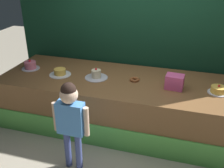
{
  "coord_description": "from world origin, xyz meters",
  "views": [
    {
      "loc": [
        0.67,
        -2.77,
        2.38
      ],
      "look_at": [
        -0.26,
        0.38,
        0.8
      ],
      "focal_mm": 41.9,
      "sensor_mm": 36.0,
      "label": 1
    }
  ],
  "objects_px": {
    "cake_left": "(60,72)",
    "cake_right": "(218,90)",
    "pink_box": "(175,82)",
    "cake_center": "(96,75)",
    "donut": "(135,79)",
    "cake_far_left": "(30,65)",
    "child_figure": "(70,115)"
  },
  "relations": [
    {
      "from": "donut",
      "to": "cake_left",
      "type": "bearing_deg",
      "value": -174.23
    },
    {
      "from": "cake_far_left",
      "to": "pink_box",
      "type": "bearing_deg",
      "value": -1.58
    },
    {
      "from": "donut",
      "to": "cake_center",
      "type": "height_order",
      "value": "cake_center"
    },
    {
      "from": "pink_box",
      "to": "donut",
      "type": "relative_size",
      "value": 1.63
    },
    {
      "from": "cake_left",
      "to": "cake_center",
      "type": "distance_m",
      "value": 0.58
    },
    {
      "from": "cake_far_left",
      "to": "cake_left",
      "type": "xyz_separation_m",
      "value": [
        0.57,
        -0.09,
        -0.02
      ]
    },
    {
      "from": "donut",
      "to": "cake_right",
      "type": "xyz_separation_m",
      "value": [
        1.15,
        -0.07,
        0.02
      ]
    },
    {
      "from": "cake_center",
      "to": "cake_right",
      "type": "distance_m",
      "value": 1.72
    },
    {
      "from": "child_figure",
      "to": "donut",
      "type": "height_order",
      "value": "child_figure"
    },
    {
      "from": "cake_far_left",
      "to": "child_figure",
      "type": "bearing_deg",
      "value": -42.12
    },
    {
      "from": "child_figure",
      "to": "pink_box",
      "type": "bearing_deg",
      "value": 43.51
    },
    {
      "from": "cake_left",
      "to": "cake_center",
      "type": "xyz_separation_m",
      "value": [
        0.57,
        0.05,
        0.01
      ]
    },
    {
      "from": "child_figure",
      "to": "cake_left",
      "type": "height_order",
      "value": "child_figure"
    },
    {
      "from": "cake_far_left",
      "to": "cake_left",
      "type": "relative_size",
      "value": 0.87
    },
    {
      "from": "cake_left",
      "to": "pink_box",
      "type": "bearing_deg",
      "value": 0.82
    },
    {
      "from": "cake_far_left",
      "to": "cake_center",
      "type": "height_order",
      "value": "cake_far_left"
    },
    {
      "from": "child_figure",
      "to": "cake_center",
      "type": "height_order",
      "value": "child_figure"
    },
    {
      "from": "child_figure",
      "to": "donut",
      "type": "distance_m",
      "value": 1.23
    },
    {
      "from": "child_figure",
      "to": "donut",
      "type": "relative_size",
      "value": 7.92
    },
    {
      "from": "child_figure",
      "to": "cake_right",
      "type": "height_order",
      "value": "child_figure"
    },
    {
      "from": "pink_box",
      "to": "cake_left",
      "type": "distance_m",
      "value": 1.72
    },
    {
      "from": "donut",
      "to": "cake_far_left",
      "type": "xyz_separation_m",
      "value": [
        -1.72,
        -0.03,
        0.04
      ]
    },
    {
      "from": "pink_box",
      "to": "cake_left",
      "type": "bearing_deg",
      "value": -179.18
    },
    {
      "from": "cake_far_left",
      "to": "donut",
      "type": "bearing_deg",
      "value": 0.94
    },
    {
      "from": "donut",
      "to": "cake_center",
      "type": "bearing_deg",
      "value": -173.52
    },
    {
      "from": "pink_box",
      "to": "donut",
      "type": "height_order",
      "value": "pink_box"
    },
    {
      "from": "cake_right",
      "to": "pink_box",
      "type": "bearing_deg",
      "value": -177.48
    },
    {
      "from": "pink_box",
      "to": "cake_far_left",
      "type": "xyz_separation_m",
      "value": [
        -2.29,
        0.06,
        -0.04
      ]
    },
    {
      "from": "cake_left",
      "to": "cake_right",
      "type": "height_order",
      "value": "cake_right"
    },
    {
      "from": "pink_box",
      "to": "cake_center",
      "type": "xyz_separation_m",
      "value": [
        -1.15,
        0.03,
        -0.05
      ]
    },
    {
      "from": "cake_left",
      "to": "cake_right",
      "type": "relative_size",
      "value": 1.25
    },
    {
      "from": "donut",
      "to": "cake_center",
      "type": "xyz_separation_m",
      "value": [
        -0.57,
        -0.07,
        0.03
      ]
    }
  ]
}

